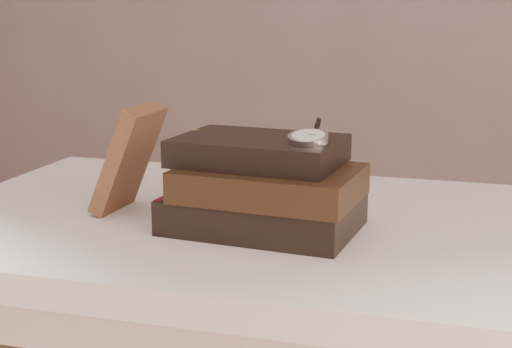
% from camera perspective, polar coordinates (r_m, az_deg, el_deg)
% --- Properties ---
extents(table, '(1.00, 0.60, 0.75)m').
position_cam_1_polar(table, '(1.09, 1.44, -8.01)').
color(table, white).
rests_on(table, ground).
extents(book_stack, '(0.26, 0.19, 0.12)m').
position_cam_1_polar(book_stack, '(0.99, 0.63, -1.03)').
color(book_stack, black).
rests_on(book_stack, table).
extents(journal, '(0.09, 0.10, 0.16)m').
position_cam_1_polar(journal, '(1.09, -9.68, 1.16)').
color(journal, '#4A2B1C').
rests_on(journal, table).
extents(pocket_watch, '(0.06, 0.15, 0.02)m').
position_cam_1_polar(pocket_watch, '(0.95, 4.06, 2.84)').
color(pocket_watch, silver).
rests_on(pocket_watch, book_stack).
extents(eyeglasses, '(0.11, 0.13, 0.05)m').
position_cam_1_polar(eyeglasses, '(1.10, -2.10, 0.99)').
color(eyeglasses, silver).
rests_on(eyeglasses, book_stack).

